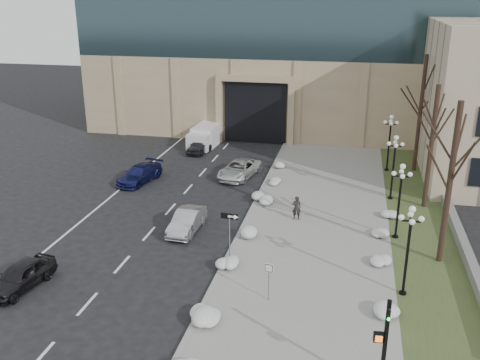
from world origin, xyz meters
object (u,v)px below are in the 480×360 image
Objects in this scene: lamppost_a at (409,239)px; lamppost_d at (390,135)px; car_e at (199,146)px; car_b at (187,221)px; lamppost_b at (400,191)px; box_truck at (207,135)px; one_way_sign at (232,222)px; pedestrian at (297,208)px; car_a at (21,276)px; keep_sign at (269,274)px; traffic_signal at (383,350)px; car_c at (139,174)px; car_d at (239,169)px; lamppost_c at (394,159)px.

lamppost_d is at bearing 90.00° from lamppost_a.
car_b is at bearing -71.58° from car_e.
lamppost_b is (0.00, 6.50, 0.00)m from lamppost_a.
one_way_sign reaches higher than box_truck.
car_e is at bearing -61.82° from pedestrian.
car_e is (2.02, 24.84, -0.04)m from car_a.
pedestrian reaches higher than car_b.
lamppost_a is 1.00× the size of lamppost_d.
car_e is at bearing 127.05° from keep_sign.
traffic_signal is (7.70, -9.24, -0.23)m from one_way_sign.
one_way_sign is at bearing -117.21° from lamppost_d.
keep_sign is 6.83m from lamppost_a.
car_c is at bearing -97.54° from box_truck.
car_d is 1.01× the size of lamppost_a.
car_e is 0.78× the size of lamppost_d.
lamppost_d is (0.00, 13.00, 0.00)m from lamppost_b.
car_e is 2.68m from box_truck.
car_c is 0.96× the size of lamppost_b.
pedestrian is at bearing -47.68° from car_e.
keep_sign is at bearing -106.50° from lamppost_d.
traffic_signal is (10.28, -22.85, 1.35)m from car_d.
traffic_signal is at bearing -60.38° from box_truck.
traffic_signal is at bearing -3.42° from car_a.
box_truck reaches higher than pedestrian.
car_a is at bearing -129.37° from lamppost_d.
car_d is 0.78× the size of box_truck.
lamppost_d is (18.96, 6.78, 2.41)m from car_c.
car_a is 16.03m from car_c.
car_a is 2.51× the size of pedestrian.
car_d is 1.19× the size of traffic_signal.
car_b is 7.12m from pedestrian.
lamppost_d is (16.70, -2.03, 2.44)m from car_e.
box_truck is 24.42m from lamppost_b.
box_truck reaches higher than car_d.
traffic_signal reaches higher than car_a.
car_b is 15.19m from lamppost_c.
box_truck is 2.26× the size of one_way_sign.
keep_sign is at bearing -36.90° from car_c.
car_e is 2.35× the size of pedestrian.
lamppost_b reaches higher than car_b.
car_a is at bearing -138.93° from lamppost_c.
car_d is 3.04× the size of pedestrian.
traffic_signal reaches higher than car_c.
keep_sign is at bearing -126.91° from lamppost_b.
lamppost_d is at bearing 90.00° from lamppost_c.
car_e is 25.68m from keep_sign.
keep_sign is (2.68, -3.89, -0.74)m from one_way_sign.
traffic_signal is 0.85× the size of lamppost_c.
traffic_signal reaches higher than car_d.
lamppost_b and lamppost_d have the same top height.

